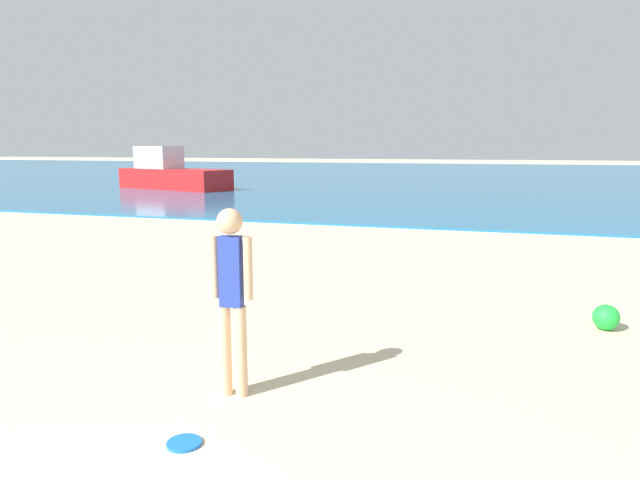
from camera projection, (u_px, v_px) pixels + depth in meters
water at (460, 175)px, 44.01m from camera, size 160.00×60.00×0.06m
person_standing at (231, 291)px, 5.03m from camera, size 0.39×0.23×1.72m
frisbee at (184, 443)px, 4.31m from camera, size 0.27×0.27×0.03m
boat_near at (171, 174)px, 29.65m from camera, size 6.78×3.93×2.20m
beach_ball at (606, 317)px, 7.00m from camera, size 0.32×0.32×0.32m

